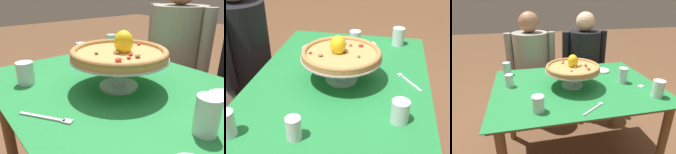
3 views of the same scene
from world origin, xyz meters
The scene contains 9 objects.
dining_table centered at (0.00, 0.00, 0.62)m, with size 1.27×0.92×0.72m.
pizza_stand centered at (-0.03, -0.01, 0.82)m, with size 0.41×0.41×0.14m.
pizza centered at (-0.03, 0.00, 0.88)m, with size 0.40×0.40×0.11m.
water_glass_side_left centered at (-0.50, 0.09, 0.76)m, with size 0.06×0.06×0.10m.
water_glass_back_left centered at (-0.54, 0.35, 0.77)m, with size 0.07×0.07×0.11m.
water_glass_front_left centered at (-0.32, -0.31, 0.77)m, with size 0.08×0.08×0.10m.
water_glass_side_right centered at (0.38, -0.02, 0.78)m, with size 0.07×0.07×0.12m.
dinner_fork centered at (0.02, -0.35, 0.73)m, with size 0.18×0.13×0.01m.
diner_left centered at (-0.30, 0.77, 0.61)m, with size 0.54×0.39×1.23m.
Camera 1 is at (0.65, -0.58, 1.12)m, focal length 35.78 mm.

